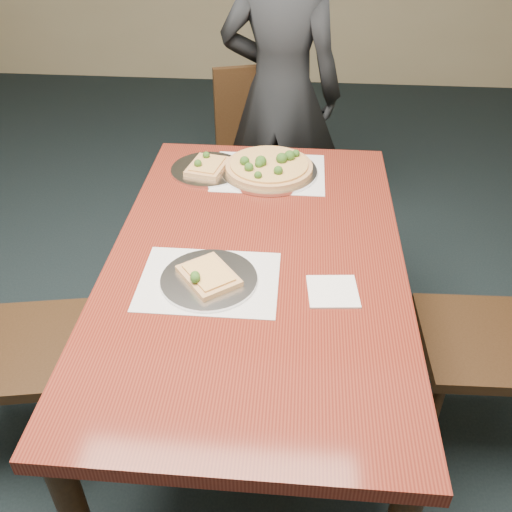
# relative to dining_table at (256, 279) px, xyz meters

# --- Properties ---
(ground) EXTENTS (8.00, 8.00, 0.00)m
(ground) POSITION_rel_dining_table_xyz_m (-0.27, -0.39, -0.66)
(ground) COLOR black
(ground) RESTS_ON ground
(dining_table) EXTENTS (0.90, 1.50, 0.75)m
(dining_table) POSITION_rel_dining_table_xyz_m (0.00, 0.00, 0.00)
(dining_table) COLOR #551811
(dining_table) RESTS_ON ground
(chair_far) EXTENTS (0.52, 0.52, 0.91)m
(chair_far) POSITION_rel_dining_table_xyz_m (-0.07, 1.17, -0.14)
(chair_far) COLOR black
(chair_far) RESTS_ON ground
(diner) EXTENTS (0.63, 0.47, 1.59)m
(diner) POSITION_rel_dining_table_xyz_m (0.02, 1.23, 0.14)
(diner) COLOR black
(diner) RESTS_ON ground
(placemat_main) EXTENTS (0.42, 0.32, 0.00)m
(placemat_main) POSITION_rel_dining_table_xyz_m (0.01, 0.53, 0.09)
(placemat_main) COLOR white
(placemat_main) RESTS_ON dining_table
(placemat_near) EXTENTS (0.40, 0.30, 0.00)m
(placemat_near) POSITION_rel_dining_table_xyz_m (-0.13, -0.13, 0.09)
(placemat_near) COLOR white
(placemat_near) RESTS_ON dining_table
(pizza_pan) EXTENTS (0.37, 0.37, 0.07)m
(pizza_pan) POSITION_rel_dining_table_xyz_m (0.01, 0.53, 0.12)
(pizza_pan) COLOR silver
(pizza_pan) RESTS_ON dining_table
(slice_plate_near) EXTENTS (0.28, 0.28, 0.06)m
(slice_plate_near) POSITION_rel_dining_table_xyz_m (-0.13, -0.13, 0.11)
(slice_plate_near) COLOR silver
(slice_plate_near) RESTS_ON dining_table
(slice_plate_far) EXTENTS (0.28, 0.28, 0.06)m
(slice_plate_far) POSITION_rel_dining_table_xyz_m (-0.23, 0.53, 0.10)
(slice_plate_far) COLOR silver
(slice_plate_far) RESTS_ON dining_table
(napkin) EXTENTS (0.15, 0.15, 0.01)m
(napkin) POSITION_rel_dining_table_xyz_m (0.23, -0.15, 0.09)
(napkin) COLOR white
(napkin) RESTS_ON dining_table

